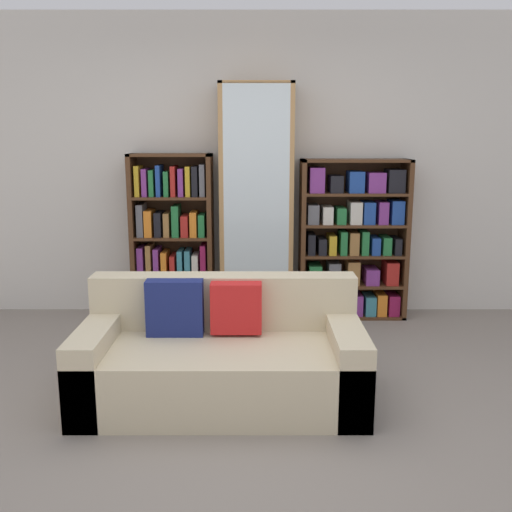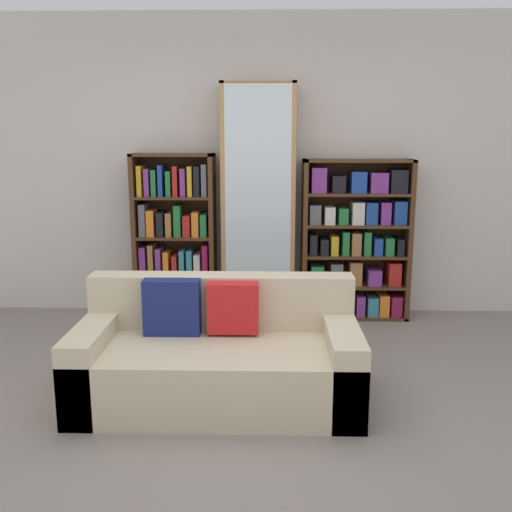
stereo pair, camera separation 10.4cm
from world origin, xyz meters
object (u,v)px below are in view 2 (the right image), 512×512
object	(u,v)px
couch	(218,358)
display_cabinet	(258,205)
bookshelf_left	(175,240)
bookshelf_right	(356,242)
wine_bottle	(344,331)

from	to	relation	value
couch	display_cabinet	bearing A→B (deg)	82.57
couch	bookshelf_left	xyz separation A→B (m)	(-0.54, 1.71, 0.44)
couch	bookshelf_left	bearing A→B (deg)	107.53
display_cabinet	bookshelf_left	bearing A→B (deg)	178.77
bookshelf_right	wine_bottle	distance (m)	1.04
couch	bookshelf_right	bearing A→B (deg)	57.15
bookshelf_left	display_cabinet	world-z (taller)	display_cabinet
couch	wine_bottle	size ratio (longest dim) A/B	4.54
bookshelf_left	display_cabinet	size ratio (longest dim) A/B	0.71
couch	wine_bottle	world-z (taller)	couch
bookshelf_right	wine_bottle	bearing A→B (deg)	-103.28
bookshelf_right	bookshelf_left	bearing A→B (deg)	179.98
couch	bookshelf_right	xyz separation A→B (m)	(1.10, 1.71, 0.43)
couch	bookshelf_right	size ratio (longest dim) A/B	1.21
display_cabinet	wine_bottle	bearing A→B (deg)	-51.24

